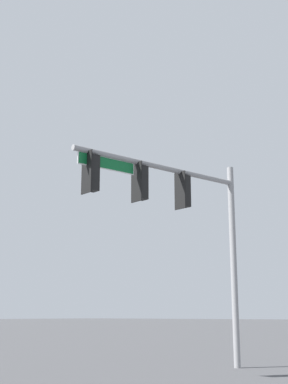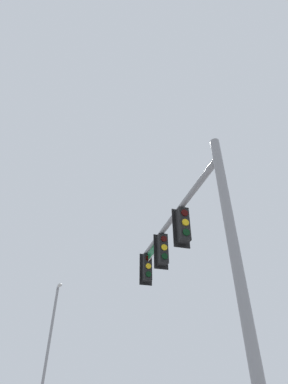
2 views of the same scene
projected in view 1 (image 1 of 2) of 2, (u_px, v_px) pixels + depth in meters
signal_pole_near at (178, 209)px, 18.02m from camera, size 6.89×1.72×7.21m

